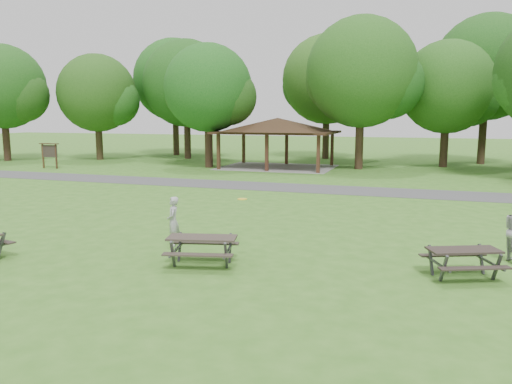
% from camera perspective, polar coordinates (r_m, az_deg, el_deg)
% --- Properties ---
extents(ground, '(160.00, 160.00, 0.00)m').
position_cam_1_polar(ground, '(14.56, -8.84, -7.17)').
color(ground, '#386F1F').
rests_on(ground, ground).
extents(asphalt_path, '(120.00, 3.20, 0.02)m').
position_cam_1_polar(asphalt_path, '(27.48, 4.66, 0.48)').
color(asphalt_path, '#444446').
rests_on(asphalt_path, ground).
extents(pavilion, '(8.60, 7.01, 3.76)m').
position_cam_1_polar(pavilion, '(37.89, 2.47, 7.42)').
color(pavilion, '#342113').
rests_on(pavilion, ground).
extents(notice_board, '(1.60, 0.30, 1.88)m').
position_cam_1_polar(notice_board, '(40.42, -22.55, 4.36)').
color(notice_board, '#3E2816').
rests_on(notice_board, ground).
extents(tree_row_a, '(7.56, 7.20, 9.97)m').
position_cam_1_polar(tree_row_a, '(48.72, -26.89, 10.44)').
color(tree_row_a, black).
rests_on(tree_row_a, ground).
extents(tree_row_b, '(7.14, 6.80, 9.28)m').
position_cam_1_polar(tree_row_b, '(46.83, -17.61, 10.47)').
color(tree_row_b, '#302315').
rests_on(tree_row_b, ground).
extents(tree_row_c, '(8.19, 7.80, 10.67)m').
position_cam_1_polar(tree_row_c, '(46.25, -7.83, 11.91)').
color(tree_row_c, black).
rests_on(tree_row_c, ground).
extents(tree_row_d, '(6.93, 6.60, 9.27)m').
position_cam_1_polar(tree_row_d, '(38.22, -5.38, 11.46)').
color(tree_row_d, black).
rests_on(tree_row_d, ground).
extents(tree_row_e, '(8.40, 8.00, 11.02)m').
position_cam_1_polar(tree_row_e, '(37.79, 12.11, 12.88)').
color(tree_row_e, '#312016').
rests_on(tree_row_e, ground).
extents(tree_row_f, '(7.35, 7.00, 9.55)m').
position_cam_1_polar(tree_row_f, '(41.00, 21.14, 10.84)').
color(tree_row_f, black).
rests_on(tree_row_f, ground).
extents(tree_deep_a, '(8.40, 8.00, 11.38)m').
position_cam_1_polar(tree_deep_a, '(50.75, -9.16, 12.27)').
color(tree_deep_a, '#302015').
rests_on(tree_deep_a, ground).
extents(tree_deep_b, '(8.40, 8.00, 11.13)m').
position_cam_1_polar(tree_deep_b, '(46.29, 8.24, 12.33)').
color(tree_deep_b, black).
rests_on(tree_deep_b, ground).
extents(tree_deep_c, '(8.82, 8.40, 11.90)m').
position_cam_1_polar(tree_deep_c, '(44.80, 25.01, 12.45)').
color(tree_deep_c, '#301F15').
rests_on(tree_deep_c, ground).
extents(picnic_table_middle, '(2.12, 1.85, 0.79)m').
position_cam_1_polar(picnic_table_middle, '(13.46, -6.18, -5.86)').
color(picnic_table_middle, '#322A24').
rests_on(picnic_table_middle, ground).
extents(picnic_table_far, '(2.12, 1.94, 0.75)m').
position_cam_1_polar(picnic_table_far, '(13.37, 22.63, -6.75)').
color(picnic_table_far, black).
rests_on(picnic_table_far, ground).
extents(frisbee_in_flight, '(0.37, 0.37, 0.02)m').
position_cam_1_polar(frisbee_in_flight, '(14.75, -1.58, -0.81)').
color(frisbee_in_flight, yellow).
rests_on(frisbee_in_flight, ground).
extents(frisbee_thrower, '(0.56, 0.65, 1.52)m').
position_cam_1_polar(frisbee_thrower, '(15.46, -9.45, -3.33)').
color(frisbee_thrower, '#A5A5A7').
rests_on(frisbee_thrower, ground).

